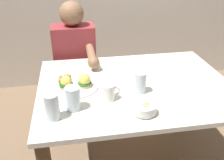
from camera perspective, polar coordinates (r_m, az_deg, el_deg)
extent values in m
cube|color=white|center=(1.58, 5.30, -1.30)|extent=(1.20, 0.90, 0.03)
cube|color=#B23838|center=(1.26, 9.89, -9.74)|extent=(1.20, 0.06, 0.00)
cube|color=#B23838|center=(1.92, 2.37, 4.84)|extent=(1.20, 0.06, 0.00)
cube|color=brown|center=(2.08, -12.95, -6.01)|extent=(0.06, 0.06, 0.71)
cube|color=brown|center=(2.27, 15.93, -3.30)|extent=(0.06, 0.06, 0.71)
cylinder|color=white|center=(1.53, -8.27, -1.58)|extent=(0.27, 0.27, 0.01)
cylinder|color=tan|center=(1.52, -10.37, -1.41)|extent=(0.08, 0.08, 0.02)
cylinder|color=#236028|center=(1.51, -10.41, -1.02)|extent=(0.08, 0.08, 0.01)
sphere|color=#F7DB56|center=(1.50, -10.48, -0.31)|extent=(0.07, 0.07, 0.07)
cylinder|color=tan|center=(1.52, -6.23, -1.08)|extent=(0.08, 0.08, 0.02)
cylinder|color=#286B2D|center=(1.51, -6.25, -0.68)|extent=(0.08, 0.08, 0.01)
sphere|color=#F7DB56|center=(1.50, -6.29, 0.07)|extent=(0.07, 0.07, 0.07)
cube|color=#AD7038|center=(1.59, -11.38, 0.32)|extent=(0.03, 0.03, 0.03)
cube|color=#B77A42|center=(1.58, -5.80, 0.43)|extent=(0.02, 0.02, 0.03)
cube|color=#B77A42|center=(1.56, -11.58, -0.31)|extent=(0.03, 0.03, 0.03)
cube|color=#AD7038|center=(1.57, -10.28, 0.05)|extent=(0.03, 0.03, 0.03)
cube|color=#AD7038|center=(1.58, -6.13, 0.64)|extent=(0.02, 0.02, 0.04)
cube|color=#B77A42|center=(1.59, -10.11, 0.54)|extent=(0.04, 0.04, 0.04)
cube|color=tan|center=(1.56, -5.72, -0.06)|extent=(0.03, 0.03, 0.02)
cylinder|color=white|center=(1.31, 7.37, -7.40)|extent=(0.10, 0.10, 0.01)
cylinder|color=white|center=(1.29, 7.44, -6.41)|extent=(0.12, 0.12, 0.04)
cube|color=#B7E093|center=(1.28, 8.23, -7.08)|extent=(0.03, 0.03, 0.02)
cube|color=#F4DB66|center=(1.30, 7.46, -5.80)|extent=(0.04, 0.04, 0.03)
cube|color=#F4DB66|center=(1.31, 6.94, -5.86)|extent=(0.03, 0.03, 0.02)
cube|color=#F4A85B|center=(1.27, 7.69, -6.20)|extent=(0.03, 0.03, 0.03)
cube|color=#B7E093|center=(1.29, 7.32, -5.85)|extent=(0.03, 0.03, 0.02)
cube|color=#F4DB66|center=(1.30, 7.61, -6.00)|extent=(0.03, 0.03, 0.03)
cube|color=#EA6B70|center=(1.29, 7.76, -5.92)|extent=(0.04, 0.04, 0.03)
cube|color=#F4A85B|center=(1.29, 7.46, -6.40)|extent=(0.03, 0.03, 0.03)
cylinder|color=white|center=(1.39, -0.93, -2.73)|extent=(0.08, 0.08, 0.09)
cylinder|color=black|center=(1.37, -0.94, -1.24)|extent=(0.07, 0.07, 0.01)
torus|color=white|center=(1.39, 0.82, -2.51)|extent=(0.06, 0.01, 0.06)
cube|color=silver|center=(1.72, 1.92, 2.04)|extent=(0.09, 0.10, 0.00)
cube|color=silver|center=(1.76, -0.11, 2.73)|extent=(0.04, 0.04, 0.00)
cylinder|color=silver|center=(1.31, -8.90, -4.18)|extent=(0.08, 0.08, 0.13)
cylinder|color=silver|center=(1.33, -8.81, -5.27)|extent=(0.07, 0.07, 0.07)
cylinder|color=silver|center=(1.46, 6.22, -0.57)|extent=(0.07, 0.07, 0.13)
cylinder|color=silver|center=(1.47, 6.17, -1.31)|extent=(0.07, 0.07, 0.08)
cylinder|color=silver|center=(1.26, -13.52, -5.98)|extent=(0.07, 0.07, 0.14)
cylinder|color=silver|center=(1.28, -13.38, -7.00)|extent=(0.06, 0.06, 0.08)
cylinder|color=#33333D|center=(2.25, -9.86, -6.73)|extent=(0.11, 0.11, 0.45)
cylinder|color=#33333D|center=(2.25, -5.27, -6.36)|extent=(0.11, 0.11, 0.45)
cube|color=#993338|center=(2.11, -8.51, 5.65)|extent=(0.34, 0.20, 0.50)
sphere|color=#936B4C|center=(2.01, -9.23, 14.77)|extent=(0.19, 0.19, 0.19)
cylinder|color=#936B4C|center=(1.85, -4.72, 5.85)|extent=(0.06, 0.30, 0.06)
sphere|color=#936B4C|center=(1.71, -4.24, 3.96)|extent=(0.08, 0.08, 0.08)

